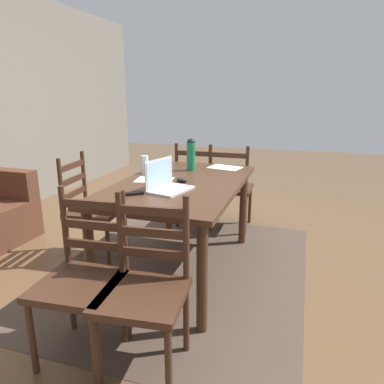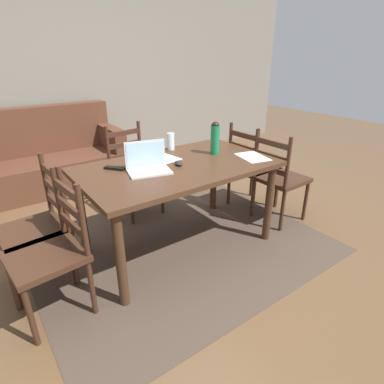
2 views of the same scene
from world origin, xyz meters
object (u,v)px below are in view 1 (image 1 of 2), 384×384
Objects in this scene: water_bottle at (191,154)px; drinking_glass at (145,165)px; computer_mouse at (182,180)px; chair_left_near at (145,290)px; chair_right_near at (231,188)px; chair_right_far at (197,185)px; chair_far_head at (92,209)px; laptop at (166,182)px; dining_table at (181,193)px; chair_left_far at (83,279)px; tv_remote at (131,194)px.

drinking_glass is (-0.25, 0.35, -0.07)m from water_bottle.
drinking_glass is at bearing 83.56° from computer_mouse.
chair_right_near is at bearing -0.14° from chair_left_near.
chair_right_far is 1.00× the size of chair_left_near.
chair_left_near is 1.16m from computer_mouse.
laptop is (-0.26, -0.83, 0.37)m from chair_far_head.
chair_far_head reaches higher than drinking_glass.
dining_table is 0.31m from laptop.
chair_left_near is 6.00× the size of drinking_glass.
chair_right_near is 2.61× the size of laptop.
chair_far_head is 1.00× the size of chair_right_near.
chair_left_far is at bearing -172.92° from computer_mouse.
tv_remote is at bearing -125.57° from chair_far_head.
laptop reaches higher than computer_mouse.
dining_table is at bearing -173.19° from water_bottle.
chair_far_head is at bearing 16.46° from tv_remote.
water_bottle reaches higher than chair_right_far.
laptop is 0.28m from computer_mouse.
chair_right_far reaches higher than drinking_glass.
chair_far_head is at bearing 113.38° from drinking_glass.
water_bottle is at bearing -60.89° from chair_far_head.
water_bottle is (1.53, -0.14, 0.47)m from chair_left_far.
chair_right_far is 3.24× the size of water_bottle.
chair_right_near is at bearing -9.96° from chair_left_far.
dining_table is 16.10× the size of computer_mouse.
chair_right_far is 1.16m from computer_mouse.
chair_far_head is at bearing 90.26° from dining_table.
water_bottle is at bearing 26.22° from computer_mouse.
dining_table is 1.13m from chair_left_near.
chair_right_far is 0.82m from water_bottle.
water_bottle is 0.46m from computer_mouse.
laptop reaches higher than chair_left_far.
chair_left_near reaches higher than tv_remote.
water_bottle is 0.93m from tv_remote.
dining_table is 1.70× the size of chair_right_far.
chair_far_head is 9.50× the size of computer_mouse.
chair_far_head and chair_left_near have the same top height.
dining_table is 0.11m from computer_mouse.
chair_right_near is 5.59× the size of tv_remote.
chair_right_near is at bearing -8.74° from laptop.
drinking_glass reaches higher than dining_table.
chair_left_far is at bearing -170.85° from drinking_glass.
water_bottle is (-0.66, -0.14, 0.47)m from chair_right_far.
dining_table is 1.70× the size of chair_far_head.
chair_right_far is at bearing 11.78° from water_bottle.
water_bottle reaches higher than chair_left_far.
chair_far_head is at bearing 30.92° from chair_left_far.
laptop is at bearing -107.69° from chair_far_head.
chair_right_near is 1.43m from laptop.
chair_right_near is at bearing -90.00° from chair_right_far.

